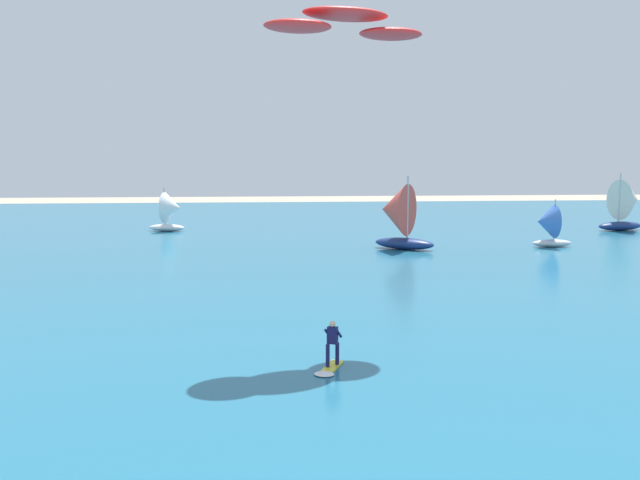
{
  "coord_description": "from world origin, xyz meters",
  "views": [
    {
      "loc": [
        -1.93,
        -7.73,
        7.68
      ],
      "look_at": [
        0.12,
        17.94,
        4.37
      ],
      "focal_mm": 39.09,
      "sensor_mm": 36.0,
      "label": 1
    }
  ],
  "objects_px": {
    "sailboat_mid_right": "(396,215)",
    "sailboat_center_horizon": "(547,225)",
    "kite": "(346,24)",
    "kitesurfer": "(331,352)",
    "sailboat_mid_left": "(171,211)",
    "sailboat_leading": "(627,204)"
  },
  "relations": [
    {
      "from": "sailboat_center_horizon",
      "to": "kite",
      "type": "bearing_deg",
      "value": -127.33
    },
    {
      "from": "sailboat_mid_left",
      "to": "kitesurfer",
      "type": "bearing_deg",
      "value": -75.56
    },
    {
      "from": "kitesurfer",
      "to": "sailboat_mid_right",
      "type": "height_order",
      "value": "sailboat_mid_right"
    },
    {
      "from": "sailboat_leading",
      "to": "sailboat_mid_left",
      "type": "relative_size",
      "value": 1.31
    },
    {
      "from": "kitesurfer",
      "to": "kite",
      "type": "relative_size",
      "value": 0.28
    },
    {
      "from": "sailboat_mid_right",
      "to": "sailboat_center_horizon",
      "type": "bearing_deg",
      "value": 0.21
    },
    {
      "from": "kite",
      "to": "sailboat_mid_left",
      "type": "xyz_separation_m",
      "value": [
        -12.09,
        38.31,
        -10.65
      ]
    },
    {
      "from": "kitesurfer",
      "to": "sailboat_mid_left",
      "type": "relative_size",
      "value": 0.48
    },
    {
      "from": "kite",
      "to": "sailboat_center_horizon",
      "type": "relative_size",
      "value": 1.9
    },
    {
      "from": "sailboat_center_horizon",
      "to": "sailboat_leading",
      "type": "bearing_deg",
      "value": 41.1
    },
    {
      "from": "sailboat_center_horizon",
      "to": "sailboat_leading",
      "type": "height_order",
      "value": "sailboat_leading"
    },
    {
      "from": "kitesurfer",
      "to": "sailboat_leading",
      "type": "distance_m",
      "value": 51.67
    },
    {
      "from": "sailboat_center_horizon",
      "to": "sailboat_mid_left",
      "type": "xyz_separation_m",
      "value": [
        -31.07,
        13.42,
        0.18
      ]
    },
    {
      "from": "sailboat_center_horizon",
      "to": "sailboat_mid_left",
      "type": "distance_m",
      "value": 33.85
    },
    {
      "from": "kitesurfer",
      "to": "sailboat_mid_right",
      "type": "bearing_deg",
      "value": 75.0
    },
    {
      "from": "kite",
      "to": "sailboat_leading",
      "type": "xyz_separation_m",
      "value": [
        31.27,
        35.61,
        -10.06
      ]
    },
    {
      "from": "kite",
      "to": "sailboat_center_horizon",
      "type": "bearing_deg",
      "value": 52.67
    },
    {
      "from": "sailboat_leading",
      "to": "sailboat_mid_left",
      "type": "xyz_separation_m",
      "value": [
        -43.36,
        2.7,
        -0.59
      ]
    },
    {
      "from": "sailboat_center_horizon",
      "to": "sailboat_mid_left",
      "type": "bearing_deg",
      "value": 156.65
    },
    {
      "from": "sailboat_mid_right",
      "to": "sailboat_mid_left",
      "type": "xyz_separation_m",
      "value": [
        -18.99,
        13.46,
        -0.7
      ]
    },
    {
      "from": "kitesurfer",
      "to": "sailboat_center_horizon",
      "type": "xyz_separation_m",
      "value": [
        20.0,
        29.58,
        1.13
      ]
    },
    {
      "from": "kite",
      "to": "sailboat_mid_left",
      "type": "relative_size",
      "value": 1.72
    }
  ]
}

